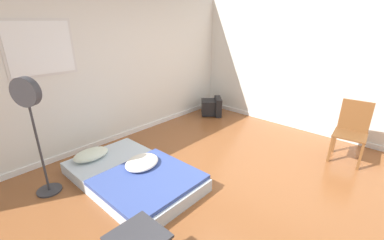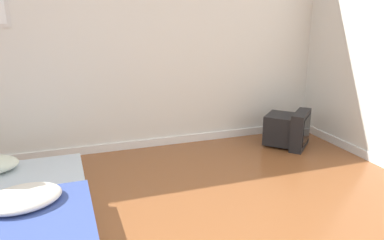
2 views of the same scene
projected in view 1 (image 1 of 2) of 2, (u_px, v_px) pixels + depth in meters
name	position (u px, v px, depth m)	size (l,w,h in m)	color
ground_plane	(234.00, 184.00, 3.50)	(20.00, 20.00, 0.00)	brown
wall_back	(122.00, 68.00, 4.58)	(7.45, 0.08, 2.60)	silver
wall_right	(315.00, 66.00, 4.79)	(0.08, 7.28, 2.60)	silver
mattress_bed	(132.00, 175.00, 3.52)	(1.18, 1.89, 0.32)	silver
crt_tv	(212.00, 107.00, 6.00)	(0.61, 0.61, 0.42)	black
wooden_chair	(352.00, 127.00, 4.00)	(0.49, 0.49, 0.94)	brown
standing_fan	(31.00, 114.00, 2.98)	(0.30, 0.34, 1.51)	#333338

